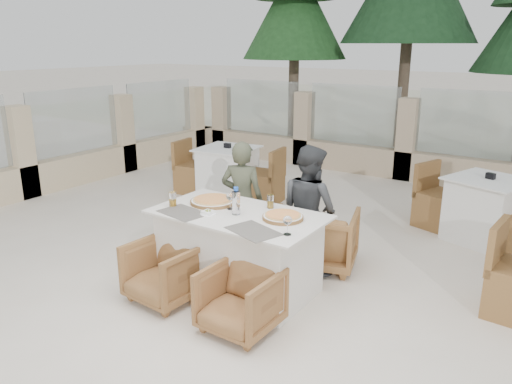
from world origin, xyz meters
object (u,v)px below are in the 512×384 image
Objects in this scene: armchair_near_right at (240,300)px; dining_table at (238,251)px; pizza_left at (213,200)px; bg_table_a at (228,173)px; wine_glass_corner at (287,224)px; diner_right at (309,209)px; beer_glass_right at (270,201)px; beer_glass_left at (173,199)px; olive_dish at (208,212)px; armchair_near_left at (165,271)px; wine_glass_centre at (230,200)px; armchair_far_left at (253,229)px; pizza_right at (283,217)px; armchair_far_right at (324,238)px; diner_left at (242,200)px; water_bottle at (236,201)px; bg_table_b at (486,210)px.

dining_table is at bearing 127.80° from armchair_near_right.
bg_table_a is at bearing 123.99° from pizza_left.
diner_right is (-0.31, 0.96, -0.20)m from wine_glass_corner.
dining_table is 12.28× the size of beer_glass_right.
beer_glass_left is 0.44m from olive_dish.
armchair_near_left is (-0.60, -0.84, -0.56)m from beer_glass_right.
wine_glass_centre is 0.31× the size of armchair_far_left.
dining_table is 4.34× the size of pizza_right.
wine_glass_corner is (0.65, -0.21, 0.48)m from dining_table.
olive_dish is at bearing 177.65° from wine_glass_corner.
armchair_far_left is 0.36× the size of bg_table_a.
wine_glass_corner reaches higher than armchair_far_left.
beer_glass_right is 0.19× the size of armchair_far_right.
wine_glass_centre is 0.87m from diner_right.
diner_left reaches higher than armchair_far_left.
wine_glass_corner is at bearing -18.96° from wine_glass_centre.
beer_glass_left is 0.11× the size of diner_left.
armchair_near_left is at bearing -94.97° from pizza_left.
armchair_far_left is at bearing 138.43° from pizza_right.
wine_glass_centre reaches higher than olive_dish.
beer_glass_left is 0.20× the size of armchair_far_right.
diner_left reaches higher than beer_glass_right.
diner_left is 2.27m from bg_table_a.
wine_glass_centre is at bearing 24.90° from beer_glass_left.
diner_right is (-0.10, -0.17, 0.35)m from armchair_far_right.
water_bottle is 0.44× the size of armchair_near_right.
dining_table is 0.92m from armchair_far_left.
bg_table_a is (-2.55, 2.57, -0.48)m from wine_glass_corner.
pizza_right is 2.64× the size of beer_glass_left.
wine_glass_centre is at bearing 71.46° from olive_dish.
wine_glass_corner is 0.31× the size of armchair_far_left.
wine_glass_corner is at bearing -17.26° from pizza_left.
beer_glass_left reaches higher than pizza_left.
olive_dish is at bearing -139.39° from dining_table.
armchair_near_right is at bearing -31.80° from olive_dish.
armchair_near_left is at bearing 69.97° from armchair_far_left.
dining_table is at bearing 15.86° from beer_glass_left.
armchair_far_right is (0.57, 0.87, -0.55)m from wine_glass_centre.
water_bottle is 0.16× the size of bg_table_a.
diner_right reaches higher than water_bottle.
armchair_far_left is 0.45× the size of diner_left.
water_bottle is at bearing 33.72° from olive_dish.
wine_glass_corner is 0.31× the size of armchair_near_right.
armchair_near_right is 3.44m from bg_table_b.
beer_glass_right is at bearing 60.74° from dining_table.
bg_table_b is at bearing 57.13° from water_bottle.
armchair_far_right is 0.41m from diner_right.
beer_glass_right reaches higher than armchair_far_left.
pizza_left is 0.84m from armchair_near_left.
pizza_right is 0.39m from wine_glass_corner.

